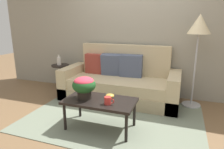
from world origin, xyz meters
TOP-DOWN VIEW (x-y plane):
  - ground_plane at (0.00, 0.00)m, footprint 14.00×14.00m
  - wall_back at (0.00, 1.28)m, footprint 6.40×0.12m
  - area_rug at (0.00, -0.02)m, footprint 2.71×1.91m
  - couch at (-0.16, 0.81)m, footprint 2.24×0.91m
  - coffee_table at (-0.07, -0.40)m, footprint 0.99×0.54m
  - side_table at (-1.60, 0.94)m, footprint 0.39×0.39m
  - floor_lamp at (1.18, 0.90)m, footprint 0.38×0.38m
  - potted_plant at (-0.30, -0.42)m, footprint 0.33×0.33m
  - coffee_mug at (0.09, -0.50)m, footprint 0.14×0.09m
  - snack_bowl at (0.04, -0.29)m, footprint 0.12×0.12m
  - table_vase at (-1.62, 0.93)m, footprint 0.09×0.09m

SIDE VIEW (x-z plane):
  - ground_plane at x=0.00m, z-range 0.00..0.00m
  - area_rug at x=0.00m, z-range 0.00..0.01m
  - couch at x=-0.16m, z-range -0.20..0.85m
  - side_table at x=-1.60m, z-range 0.11..0.66m
  - coffee_table at x=-0.07m, z-range 0.17..0.61m
  - snack_bowl at x=0.04m, z-range 0.44..0.50m
  - coffee_mug at x=0.09m, z-range 0.44..0.54m
  - potted_plant at x=-0.30m, z-range 0.47..0.79m
  - table_vase at x=-1.62m, z-range 0.53..0.76m
  - floor_lamp at x=1.18m, z-range 0.54..2.15m
  - wall_back at x=0.00m, z-range 0.00..2.74m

